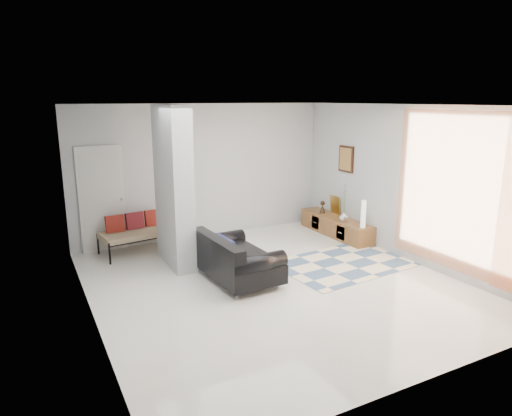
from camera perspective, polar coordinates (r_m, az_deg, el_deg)
floor at (r=7.44m, az=2.22°, el=-9.39°), size 6.00×6.00×0.00m
ceiling at (r=6.85m, az=2.44°, el=12.71°), size 6.00×6.00×0.00m
wall_back at (r=9.69m, az=-6.56°, el=4.56°), size 6.00×0.00×6.00m
wall_front at (r=4.75m, az=20.72°, el=-5.73°), size 6.00×0.00×6.00m
wall_left at (r=6.16m, az=-20.46°, el=-1.40°), size 0.00×6.00×6.00m
wall_right at (r=8.69m, az=18.28°, el=2.93°), size 0.00×6.00×6.00m
partition_column at (r=8.03m, az=-10.28°, el=2.57°), size 0.35×1.20×2.80m
hallway_door at (r=9.19m, az=-18.71°, el=1.03°), size 0.85×0.06×2.04m
curtain at (r=7.88m, az=23.84°, el=1.79°), size 0.00×2.55×2.55m
wall_art at (r=9.88m, az=11.21°, el=6.03°), size 0.04×0.45×0.55m
media_console at (r=10.05m, az=9.93°, el=-2.22°), size 0.45×2.04×0.80m
loveseat at (r=7.46m, az=-2.74°, el=-6.41°), size 1.01×1.65×0.76m
daybed at (r=9.09m, az=-13.87°, el=-2.69°), size 1.76×0.94×0.77m
area_rug at (r=8.44m, az=11.08°, el=-6.76°), size 2.57×1.83×0.01m
cylinder_lamp at (r=9.25m, az=13.27°, el=-0.74°), size 0.10×0.10×0.55m
bronze_figurine at (r=10.27m, az=8.31°, el=0.11°), size 0.15×0.15×0.27m
vase at (r=9.70m, az=10.92°, el=-1.05°), size 0.21×0.21×0.19m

